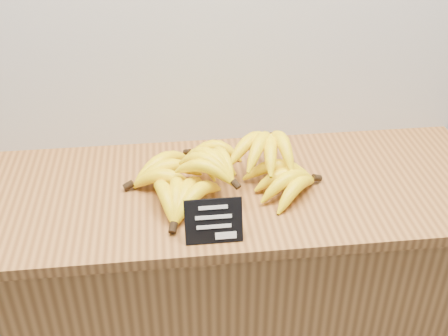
# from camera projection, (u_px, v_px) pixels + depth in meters

# --- Properties ---
(counter) EXTENTS (1.39, 0.50, 0.90)m
(counter) POSITION_uv_depth(u_px,v_px,m) (222.00, 311.00, 1.76)
(counter) COLOR #9C6732
(counter) RESTS_ON ground
(counter_top) EXTENTS (1.47, 0.54, 0.03)m
(counter_top) POSITION_uv_depth(u_px,v_px,m) (222.00, 191.00, 1.51)
(counter_top) COLOR #99632F
(counter_top) RESTS_ON counter
(chalkboard_sign) EXTENTS (0.13, 0.04, 0.10)m
(chalkboard_sign) POSITION_uv_depth(u_px,v_px,m) (214.00, 221.00, 1.29)
(chalkboard_sign) COLOR black
(chalkboard_sign) RESTS_ON counter_top
(banana_pile) EXTENTS (0.52, 0.39, 0.12)m
(banana_pile) POSITION_uv_depth(u_px,v_px,m) (218.00, 171.00, 1.47)
(banana_pile) COLOR #FFE50A
(banana_pile) RESTS_ON counter_top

